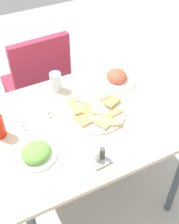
% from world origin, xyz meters
% --- Properties ---
extents(ground_plane, '(6.00, 6.00, 0.00)m').
position_xyz_m(ground_plane, '(0.00, 0.00, 0.00)').
color(ground_plane, '#AAABA3').
extents(dining_table, '(1.00, 0.80, 0.75)m').
position_xyz_m(dining_table, '(0.00, 0.00, 0.66)').
color(dining_table, beige).
rests_on(dining_table, ground_plane).
extents(dining_chair, '(0.43, 0.44, 0.94)m').
position_xyz_m(dining_chair, '(-0.04, 0.68, 0.54)').
color(dining_chair, '#A0273E').
rests_on(dining_chair, ground_plane).
extents(pide_platter, '(0.33, 0.34, 0.04)m').
position_xyz_m(pide_platter, '(0.07, 0.02, 0.76)').
color(pide_platter, white).
rests_on(pide_platter, dining_table).
extents(salad_plate_greens, '(0.20, 0.20, 0.06)m').
position_xyz_m(salad_plate_greens, '(-0.32, -0.12, 0.77)').
color(salad_plate_greens, white).
rests_on(salad_plate_greens, dining_table).
extents(salad_plate_rice, '(0.24, 0.24, 0.07)m').
position_xyz_m(salad_plate_rice, '(0.32, 0.21, 0.77)').
color(salad_plate_rice, white).
rests_on(salad_plate_rice, dining_table).
extents(drinking_glass, '(0.07, 0.07, 0.11)m').
position_xyz_m(drinking_glass, '(-0.04, 0.30, 0.81)').
color(drinking_glass, silver).
rests_on(drinking_glass, dining_table).
extents(paper_napkin, '(0.14, 0.14, 0.00)m').
position_xyz_m(paper_napkin, '(-0.24, 0.10, 0.75)').
color(paper_napkin, white).
rests_on(paper_napkin, dining_table).
extents(fork, '(0.16, 0.05, 0.00)m').
position_xyz_m(fork, '(-0.24, 0.08, 0.76)').
color(fork, silver).
rests_on(fork, paper_napkin).
extents(spoon, '(0.18, 0.05, 0.00)m').
position_xyz_m(spoon, '(-0.24, 0.12, 0.76)').
color(spoon, silver).
rests_on(spoon, paper_napkin).
extents(condiment_caddy, '(0.10, 0.10, 0.07)m').
position_xyz_m(condiment_caddy, '(-0.07, -0.28, 0.78)').
color(condiment_caddy, '#B2B2B7').
rests_on(condiment_caddy, dining_table).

